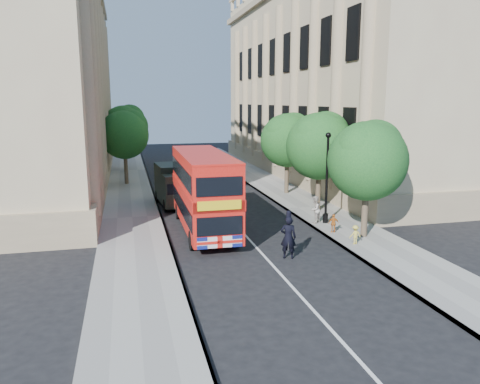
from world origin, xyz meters
TOP-DOWN VIEW (x-y plane):
  - ground at (0.00, 0.00)m, footprint 120.00×120.00m
  - pavement_right at (5.75, 10.00)m, footprint 3.50×80.00m
  - pavement_left at (-5.75, 10.00)m, footprint 3.50×80.00m
  - building_right at (13.80, 24.00)m, footprint 12.00×38.00m
  - building_left at (-13.80, 24.00)m, footprint 12.00×38.00m
  - tree_right_near at (5.84, 3.03)m, footprint 4.00×4.00m
  - tree_right_mid at (5.84, 9.03)m, footprint 4.20×4.20m
  - tree_right_far at (5.84, 15.03)m, footprint 4.00×4.00m
  - tree_left_far at (-5.96, 22.03)m, footprint 4.00×4.00m
  - tree_left_back at (-5.96, 30.03)m, footprint 4.20×4.20m
  - lamp_post at (5.00, 6.00)m, footprint 0.32×0.32m
  - double_decker_bus at (-1.98, 6.37)m, footprint 2.47×9.07m
  - box_van at (-2.89, 13.11)m, footprint 2.35×4.93m
  - police_constable at (0.96, 1.00)m, footprint 0.83×0.68m
  - woman_pedestrian at (4.40, 6.12)m, footprint 0.96×0.94m
  - child_a at (4.57, 4.00)m, footprint 0.63×0.37m
  - child_b at (4.73, 1.89)m, footprint 0.63×0.39m

SIDE VIEW (x-z plane):
  - ground at x=0.00m, z-range 0.00..0.00m
  - pavement_right at x=5.75m, z-range 0.00..0.12m
  - pavement_left at x=-5.75m, z-range 0.00..0.12m
  - child_b at x=4.73m, z-range 0.12..1.06m
  - child_a at x=4.57m, z-range 0.12..1.12m
  - woman_pedestrian at x=4.40m, z-range 0.12..1.68m
  - police_constable at x=0.96m, z-range 0.00..1.95m
  - box_van at x=-2.89m, z-range -0.03..2.70m
  - double_decker_bus at x=-1.98m, z-range 0.22..4.40m
  - lamp_post at x=5.00m, z-range -0.07..5.09m
  - tree_right_near at x=5.84m, z-range 1.21..7.29m
  - tree_right_far at x=5.84m, z-range 1.24..7.39m
  - tree_left_far at x=-5.96m, z-range 1.30..7.59m
  - tree_right_mid at x=5.84m, z-range 1.26..7.63m
  - tree_left_back at x=-5.96m, z-range 1.38..8.03m
  - building_right at x=13.80m, z-range 0.00..18.00m
  - building_left at x=-13.80m, z-range 0.00..18.00m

